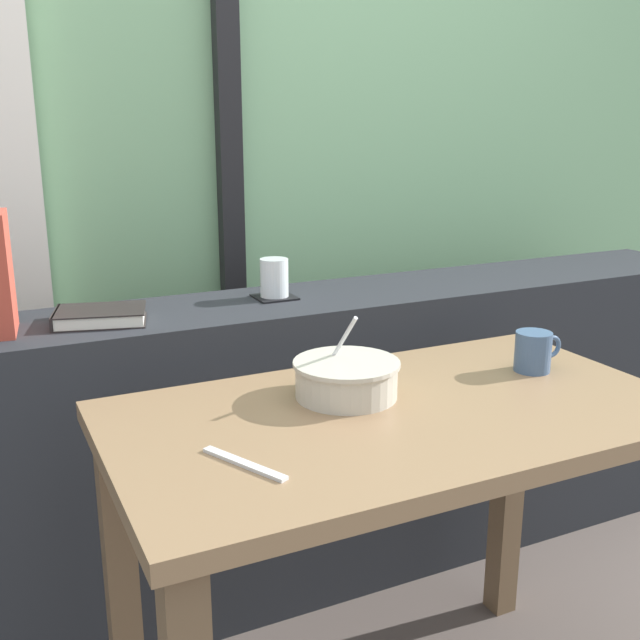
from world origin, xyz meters
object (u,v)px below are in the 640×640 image
object	(u,v)px
closed_book	(100,316)
coaster_square	(274,297)
juice_glass	(273,279)
ceramic_mug	(534,351)
soup_bowl	(346,379)
fork_utensil	(244,464)
breakfast_table	(398,475)

from	to	relation	value
closed_book	coaster_square	bearing A→B (deg)	6.18
juice_glass	ceramic_mug	distance (m)	0.68
ceramic_mug	soup_bowl	bearing A→B (deg)	175.18
coaster_square	soup_bowl	bearing A→B (deg)	-97.50
juice_glass	closed_book	world-z (taller)	juice_glass
juice_glass	fork_utensil	distance (m)	0.82
juice_glass	soup_bowl	bearing A→B (deg)	-97.50
coaster_square	closed_book	xyz separation A→B (m)	(-0.44, -0.05, 0.01)
breakfast_table	coaster_square	bearing A→B (deg)	89.05
coaster_square	fork_utensil	world-z (taller)	coaster_square
coaster_square	juice_glass	distance (m)	0.05
breakfast_table	ceramic_mug	distance (m)	0.41
coaster_square	soup_bowl	distance (m)	0.54
coaster_square	fork_utensil	size ratio (longest dim) A/B	0.59
juice_glass	soup_bowl	distance (m)	0.55
ceramic_mug	closed_book	bearing A→B (deg)	146.65
breakfast_table	coaster_square	xyz separation A→B (m)	(0.01, 0.64, 0.21)
coaster_square	juice_glass	world-z (taller)	juice_glass
fork_utensil	ceramic_mug	world-z (taller)	ceramic_mug
closed_book	soup_bowl	distance (m)	0.62
breakfast_table	fork_utensil	bearing A→B (deg)	-164.48
closed_book	fork_utensil	size ratio (longest dim) A/B	1.34
breakfast_table	soup_bowl	world-z (taller)	soup_bowl
coaster_square	juice_glass	size ratio (longest dim) A/B	1.03
closed_book	juice_glass	bearing A→B (deg)	6.18
closed_book	breakfast_table	bearing A→B (deg)	-53.67
juice_glass	ceramic_mug	xyz separation A→B (m)	(0.36, -0.57, -0.08)
juice_glass	ceramic_mug	world-z (taller)	juice_glass
juice_glass	fork_utensil	size ratio (longest dim) A/B	0.57
juice_glass	closed_book	size ratio (longest dim) A/B	0.43
juice_glass	coaster_square	bearing A→B (deg)	0.00
breakfast_table	ceramic_mug	bearing A→B (deg)	9.64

